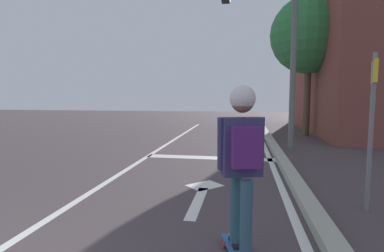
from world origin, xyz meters
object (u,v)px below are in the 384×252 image
traffic_signal_mast (265,26)px  skater (242,151)px  roadside_tree (309,35)px  street_sign_post (372,108)px

traffic_signal_mast → skater: bearing=-95.2°
skater → traffic_signal_mast: traffic_signal_mast is taller
skater → roadside_tree: size_ratio=0.29×
street_sign_post → roadside_tree: roadside_tree is taller
roadside_tree → traffic_signal_mast: bearing=-118.3°
traffic_signal_mast → roadside_tree: bearing=61.7°
traffic_signal_mast → street_sign_post: 5.27m
skater → street_sign_post: size_ratio=0.74×
street_sign_post → skater: bearing=-136.1°
roadside_tree → street_sign_post: bearing=-95.4°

